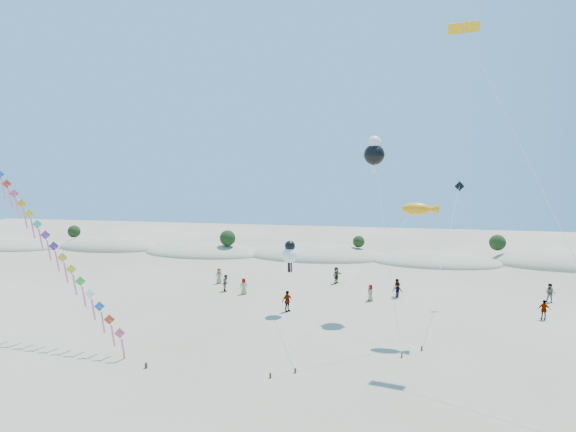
{
  "coord_description": "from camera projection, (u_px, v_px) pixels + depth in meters",
  "views": [
    {
      "loc": [
        9.42,
        -19.87,
        12.26
      ],
      "look_at": [
        2.55,
        14.0,
        8.77
      ],
      "focal_mm": 30.0,
      "sensor_mm": 36.0,
      "label": 1
    }
  ],
  "objects": [
    {
      "name": "ground",
      "position": [
        175.0,
        431.0,
        22.47
      ],
      "size": [
        160.0,
        160.0,
        0.0
      ],
      "primitive_type": "plane",
      "color": "gray",
      "rests_on": "ground"
    },
    {
      "name": "dune_ridge",
      "position": [
        322.0,
        256.0,
        66.26
      ],
      "size": [
        145.3,
        11.49,
        5.57
      ],
      "color": "gray",
      "rests_on": "ground"
    },
    {
      "name": "kite_train",
      "position": [
        11.0,
        191.0,
        36.51
      ],
      "size": [
        26.05,
        10.51,
        20.4
      ],
      "color": "#3F2D1E",
      "rests_on": "ground"
    },
    {
      "name": "fish_kite",
      "position": [
        420.0,
        209.0,
        34.11
      ],
      "size": [
        10.15,
        9.41,
        9.78
      ],
      "color": "#3F2D1E",
      "rests_on": "ground"
    },
    {
      "name": "cartoon_kite_low",
      "position": [
        290.0,
        253.0,
        40.38
      ],
      "size": [
        3.4,
        12.59,
        6.17
      ],
      "color": "#3F2D1E",
      "rests_on": "ground"
    },
    {
      "name": "cartoon_kite_high",
      "position": [
        374.0,
        152.0,
        39.9
      ],
      "size": [
        3.28,
        10.84,
        14.9
      ],
      "color": "#3F2D1E",
      "rests_on": "ground"
    },
    {
      "name": "parafoil_kite",
      "position": [
        468.0,
        37.0,
        31.17
      ],
      "size": [
        8.0,
        13.75,
        21.76
      ],
      "color": "#3F2D1E",
      "rests_on": "ground"
    },
    {
      "name": "dark_kite",
      "position": [
        450.0,
        228.0,
        39.78
      ],
      "size": [
        4.41,
        13.19,
        11.06
      ],
      "color": "#3F2D1E",
      "rests_on": "ground"
    },
    {
      "name": "beachgoers",
      "position": [
        354.0,
        287.0,
        46.01
      ],
      "size": [
        33.05,
        12.32,
        1.83
      ],
      "color": "slate",
      "rests_on": "ground"
    }
  ]
}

